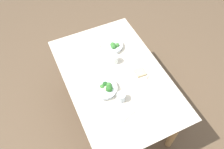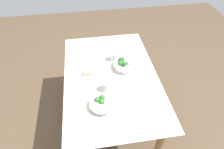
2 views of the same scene
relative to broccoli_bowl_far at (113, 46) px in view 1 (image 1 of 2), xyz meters
name	(u,v)px [view 1 (image 1 of 2)]	position (x,y,z in m)	size (l,w,h in m)	color
ground_plane	(115,111)	(0.36, -0.13, -0.76)	(6.00, 6.00, 0.00)	brown
dining_table	(115,83)	(0.36, -0.13, -0.14)	(1.46, 0.95, 0.73)	beige
broccoli_bowl_far	(113,46)	(0.00, 0.00, 0.00)	(0.23, 0.23, 0.09)	white
broccoli_bowl_near	(105,88)	(0.46, -0.29, 0.01)	(0.24, 0.24, 0.10)	white
bread_side_plate	(140,73)	(0.43, 0.10, -0.02)	(0.17, 0.17, 0.04)	silver
water_glass_center	(121,97)	(0.61, -0.20, 0.01)	(0.08, 0.08, 0.09)	silver
water_glass_side	(115,59)	(0.19, -0.06, 0.02)	(0.08, 0.08, 0.09)	silver
fork_by_far_bowl	(138,50)	(0.15, 0.23, -0.03)	(0.10, 0.03, 0.00)	#B7B7BC
fork_by_near_bowl	(132,43)	(0.02, 0.22, -0.03)	(0.06, 0.09, 0.00)	#B7B7BC
table_knife_left	(150,114)	(0.85, -0.04, -0.03)	(0.19, 0.01, 0.00)	#B7B7BC
table_knife_right	(105,111)	(0.65, -0.38, -0.03)	(0.20, 0.01, 0.00)	#B7B7BC
napkin_folded_upper	(101,40)	(-0.17, -0.07, -0.03)	(0.17, 0.15, 0.01)	#B1A997
napkin_folded_lower	(122,110)	(0.71, -0.24, -0.03)	(0.18, 0.16, 0.01)	#B1A997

